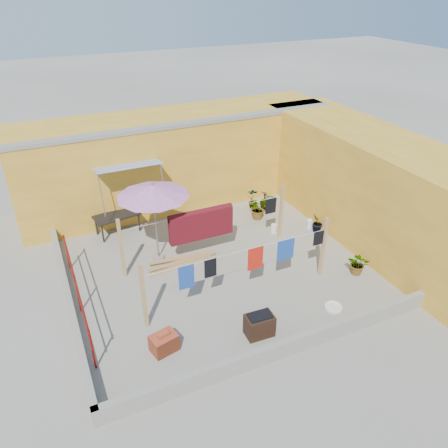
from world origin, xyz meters
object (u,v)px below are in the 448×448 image
Objects in this scene: brazier at (259,325)px; plant_back_a at (258,208)px; white_basin at (333,307)px; outdoor_table at (117,216)px; water_jug_b at (310,224)px; water_jug_a at (274,228)px; green_hose at (271,199)px; patio_umbrella at (153,191)px; brick_stack at (164,343)px.

brazier is 0.88× the size of plant_back_a.
outdoor_table is at bearing 124.36° from white_basin.
water_jug_b is (5.83, -2.35, -0.44)m from outdoor_table.
brazier is 2.15m from white_basin.
green_hose is at bearing 62.35° from water_jug_a.
green_hose is at bearing 74.79° from white_basin.
patio_umbrella reaches higher than plant_back_a.
outdoor_table reaches higher than green_hose.
brick_stack is (-0.23, -5.52, -0.38)m from outdoor_table.
outdoor_table reaches higher than brazier.
patio_umbrella reaches higher than water_jug_b.
brick_stack is 8.10m from green_hose.
green_hose is (4.95, 1.95, -2.16)m from patio_umbrella.
white_basin is at bearing -115.87° from water_jug_b.
white_basin is at bearing -5.82° from brick_stack.
water_jug_b is at bearing 27.68° from brick_stack.
plant_back_a is (-1.24, 1.32, 0.23)m from water_jug_b.
patio_umbrella is 3.21× the size of plant_back_a.
water_jug_a is at bearing 168.86° from water_jug_b.
brick_stack is at bearing -137.01° from green_hose.
brick_stack is at bearing -105.18° from patio_umbrella.
brick_stack is 1.37× the size of green_hose.
patio_umbrella reaches higher than brick_stack.
patio_umbrella is at bearing 106.55° from brazier.
water_jug_b is at bearing -21.93° from outdoor_table.
water_jug_a is at bearing -89.49° from plant_back_a.
water_jug_a is (3.85, -0.16, -2.04)m from patio_umbrella.
water_jug_b is 1.83m from plant_back_a.
patio_umbrella is 4.20m from brick_stack.
patio_umbrella is 4.36m from water_jug_a.
patio_umbrella is 3.65× the size of brazier.
white_basin is 4.97m from plant_back_a.
brick_stack is 4.33m from white_basin.
plant_back_a is (-1.11, -1.03, 0.35)m from green_hose.
outdoor_table is 5.72m from green_hose.
plant_back_a is at bearing 43.04° from brick_stack.
plant_back_a is at bearing 133.35° from water_jug_b.
brick_stack reaches higher than green_hose.
brick_stack is 1.43× the size of white_basin.
patio_umbrella is 5.06× the size of green_hose.
patio_umbrella is at bearing -69.07° from outdoor_table.
white_basin is at bearing -50.31° from patio_umbrella.
outdoor_table is at bearing 167.35° from plant_back_a.
outdoor_table is 6.30m from water_jug_b.
plant_back_a is at bearing 84.10° from white_basin.
water_jug_b is (1.23, -0.24, 0.01)m from water_jug_a.
water_jug_b is (3.89, 3.62, -0.13)m from brazier.
brazier is at bearing -118.17° from plant_back_a.
water_jug_a is 0.69× the size of green_hose.
water_jug_b reaches higher than green_hose.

